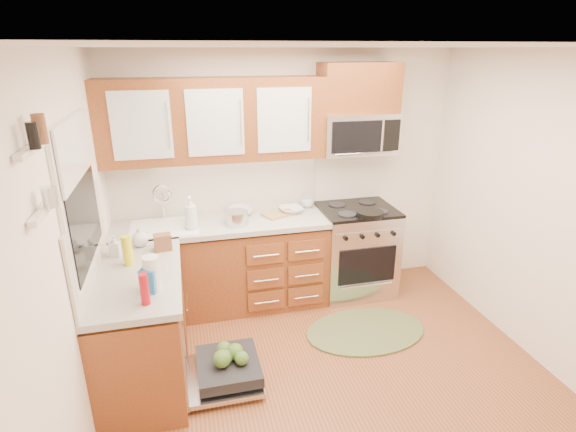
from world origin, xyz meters
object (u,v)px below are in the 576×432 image
object	(u,v)px
skillet	(370,214)
bowl_a	(291,210)
microwave	(357,133)
bowl_b	(241,211)
rug	(366,331)
stock_pot	(237,218)
upper_cabinets	(214,120)
cup	(307,203)
sink	(166,240)
paper_towel_roll	(152,273)
cutting_board	(279,214)
dishwasher	(224,371)
range	(355,250)

from	to	relation	value
skillet	bowl_a	xyz separation A→B (m)	(-0.71, 0.35, -0.02)
microwave	bowl_a	bearing A→B (deg)	-178.49
skillet	bowl_b	size ratio (longest dim) A/B	1.05
rug	stock_pot	size ratio (longest dim) A/B	5.19
upper_cabinets	stock_pot	world-z (taller)	upper_cabinets
microwave	cup	bearing A→B (deg)	168.23
sink	paper_towel_roll	distance (m)	1.20
sink	skillet	world-z (taller)	skillet
skillet	sink	bearing A→B (deg)	173.01
microwave	cutting_board	distance (m)	1.12
bowl_a	upper_cabinets	bearing A→B (deg)	176.61
rug	bowl_b	bearing A→B (deg)	137.34
dishwasher	paper_towel_roll	world-z (taller)	paper_towel_roll
range	microwave	xyz separation A→B (m)	(0.00, 0.12, 1.23)
range	bowl_b	xyz separation A→B (m)	(-1.19, 0.15, 0.49)
rug	skillet	xyz separation A→B (m)	(0.21, 0.52, 0.96)
skillet	paper_towel_roll	xyz separation A→B (m)	(-2.01, -0.93, 0.07)
upper_cabinets	microwave	size ratio (longest dim) A/B	2.70
cutting_board	bowl_b	distance (m)	0.38
stock_pot	bowl_a	bearing A→B (deg)	18.61
cutting_board	cup	world-z (taller)	cup
upper_cabinets	microwave	world-z (taller)	upper_cabinets
dishwasher	cutting_board	xyz separation A→B (m)	(0.72, 1.20, 0.84)
skillet	cutting_board	world-z (taller)	skillet
microwave	stock_pot	distance (m)	1.46
bowl_b	skillet	bearing A→B (deg)	-18.31
sink	skillet	size ratio (longest dim) A/B	2.35
dishwasher	rug	distance (m)	1.41
stock_pot	bowl_b	world-z (taller)	stock_pot
rug	cutting_board	world-z (taller)	cutting_board
stock_pot	bowl_a	size ratio (longest dim) A/B	0.94
stock_pot	cutting_board	world-z (taller)	stock_pot
cutting_board	sink	bearing A→B (deg)	-176.01
sink	paper_towel_roll	bearing A→B (deg)	-92.76
dishwasher	cutting_board	world-z (taller)	cutting_board
upper_cabinets	paper_towel_roll	xyz separation A→B (m)	(-0.58, -1.32, -0.83)
cutting_board	bowl_b	xyz separation A→B (m)	(-0.37, 0.08, 0.03)
microwave	dishwasher	xyz separation A→B (m)	(-1.54, -1.25, -1.60)
skillet	bowl_a	size ratio (longest dim) A/B	1.14
dishwasher	rug	xyz separation A→B (m)	(1.36, 0.36, -0.09)
microwave	bowl_a	distance (m)	1.01
skillet	paper_towel_roll	world-z (taller)	paper_towel_roll
dishwasher	bowl_a	size ratio (longest dim) A/B	3.02
dishwasher	bowl_a	bearing A→B (deg)	55.11
upper_cabinets	skillet	bearing A→B (deg)	-15.42
paper_towel_roll	bowl_b	distance (m)	1.55
microwave	bowl_a	size ratio (longest dim) A/B	3.27
cup	stock_pot	bearing A→B (deg)	-158.13
sink	bowl_a	distance (m)	1.26
skillet	bowl_a	bearing A→B (deg)	153.56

